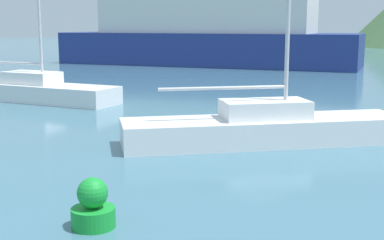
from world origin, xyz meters
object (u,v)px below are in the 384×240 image
at_px(sailboat_middle, 265,127).
at_px(buoy_marker, 93,207).
at_px(ferry_distant, 206,36).
at_px(sailboat_inner, 32,89).

height_order(sailboat_middle, buoy_marker, sailboat_middle).
bearing_deg(sailboat_middle, ferry_distant, 80.92).
xyz_separation_m(sailboat_inner, buoy_marker, (9.90, -12.75, -0.15)).
relative_size(sailboat_middle, buoy_marker, 10.12).
height_order(sailboat_inner, buoy_marker, sailboat_inner).
distance_m(sailboat_middle, ferry_distant, 29.92).
distance_m(ferry_distant, buoy_marker, 36.48).
relative_size(sailboat_inner, ferry_distant, 0.36).
distance_m(sailboat_inner, buoy_marker, 16.15).
distance_m(sailboat_inner, sailboat_middle, 12.73).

